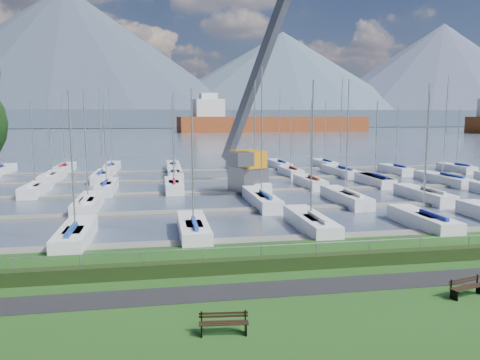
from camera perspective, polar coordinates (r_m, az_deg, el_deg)
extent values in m
cube|color=black|center=(22.31, 6.83, -12.88)|extent=(160.00, 2.00, 0.04)
cube|color=#455265|center=(283.14, -8.74, 6.06)|extent=(800.00, 540.00, 0.20)
cube|color=black|center=(24.56, 5.07, -10.06)|extent=(80.00, 0.70, 0.70)
cylinder|color=#9A9CA2|center=(24.68, 4.86, -7.90)|extent=(80.00, 0.04, 0.04)
cube|color=#49596B|center=(353.02, -9.01, 7.43)|extent=(900.00, 80.00, 12.00)
cone|color=#3C4758|center=(432.22, -20.33, 13.95)|extent=(340.00, 340.00, 115.00)
cone|color=#495A6B|center=(449.59, 5.18, 12.21)|extent=(300.00, 300.00, 85.00)
cone|color=#49516A|center=(529.01, 23.37, 11.77)|extent=(320.00, 320.00, 100.00)
cube|color=gray|center=(30.69, 1.95, -7.48)|extent=(90.00, 1.60, 0.25)
cube|color=gray|center=(40.26, -0.98, -3.78)|extent=(90.00, 1.60, 0.25)
cube|color=gray|center=(50.00, -2.77, -1.50)|extent=(90.00, 1.60, 0.25)
cube|color=slate|center=(59.83, -3.97, 0.03)|extent=(90.00, 1.60, 0.25)
cube|color=slate|center=(69.70, -4.83, 1.13)|extent=(90.00, 1.60, 0.25)
cube|color=black|center=(17.76, -4.70, -17.73)|extent=(0.10, 0.40, 0.45)
cube|color=black|center=(17.75, -4.71, -16.24)|extent=(0.05, 0.05, 0.40)
cube|color=black|center=(17.82, 0.70, -17.62)|extent=(0.10, 0.40, 0.45)
cube|color=black|center=(17.80, 0.65, -16.13)|extent=(0.05, 0.05, 0.40)
cube|color=black|center=(17.54, -1.98, -17.24)|extent=(1.80, 0.28, 0.04)
cube|color=black|center=(17.68, -2.00, -17.03)|extent=(1.80, 0.28, 0.04)
cube|color=black|center=(17.81, -2.02, -16.83)|extent=(1.80, 0.28, 0.04)
cube|color=black|center=(17.79, -2.03, -16.26)|extent=(1.80, 0.22, 0.08)
cube|color=black|center=(17.74, -2.03, -15.91)|extent=(1.80, 0.22, 0.08)
cube|color=black|center=(22.73, 24.64, -12.59)|extent=(0.16, 0.40, 0.45)
cube|color=black|center=(22.70, 24.36, -11.46)|extent=(0.06, 0.06, 0.40)
cube|color=black|center=(23.90, 27.23, -11.74)|extent=(0.16, 0.40, 0.45)
cube|color=black|center=(23.88, 26.96, -10.67)|extent=(0.06, 0.06, 0.40)
cube|color=black|center=(23.15, 26.29, -11.73)|extent=(1.77, 0.54, 0.04)
cube|color=black|center=(23.24, 26.00, -11.64)|extent=(1.77, 0.54, 0.04)
cube|color=black|center=(23.33, 25.72, -11.54)|extent=(1.77, 0.54, 0.04)
cube|color=black|center=(23.30, 25.65, -11.12)|extent=(1.76, 0.48, 0.08)
cube|color=black|center=(23.27, 25.67, -10.84)|extent=(1.76, 0.48, 0.08)
cube|color=#5B5D63|center=(50.22, 0.98, 0.18)|extent=(4.20, 4.20, 2.60)
cube|color=orange|center=(49.99, 0.99, 2.57)|extent=(3.73, 4.15, 1.80)
cube|color=#595B61|center=(54.72, 1.99, 12.46)|extent=(6.98, 9.94, 19.89)
cube|color=#505357|center=(47.79, 0.03, 2.57)|extent=(2.70, 2.81, 1.40)
cube|color=brown|center=(244.84, 4.19, 6.55)|extent=(100.26, 26.07, 10.00)
cube|color=silver|center=(235.90, -3.87, 8.33)|extent=(15.10, 15.10, 12.00)
cube|color=silver|center=(236.07, -3.89, 10.02)|extent=(8.63, 8.63, 4.00)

